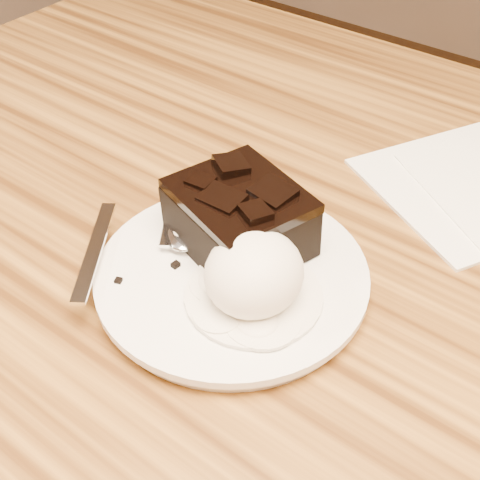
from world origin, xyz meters
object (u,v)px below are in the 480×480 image
Objects in this scene: brownie at (239,221)px; spoon at (184,236)px; plate at (232,279)px; napkin at (472,185)px; ice_cream_scoop at (254,273)px.

spoon is at bearing -146.96° from brownie.
spoon is (-0.05, 0.00, 0.01)m from plate.
plate is at bearing -112.39° from napkin.
spoon is at bearing -122.78° from napkin.
spoon reaches higher than plate.
brownie is 1.31× the size of ice_cream_scoop.
ice_cream_scoop is 0.08m from spoon.
plate is 2.83× the size of ice_cream_scoop.
ice_cream_scoop is (0.03, -0.01, 0.03)m from plate.
brownie is 0.57× the size of napkin.
brownie is 0.05m from spoon.
plate is 1.23× the size of spoon.
plate is 0.05m from ice_cream_scoop.
plate is 2.15× the size of brownie.
napkin is (0.09, 0.23, -0.01)m from plate.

